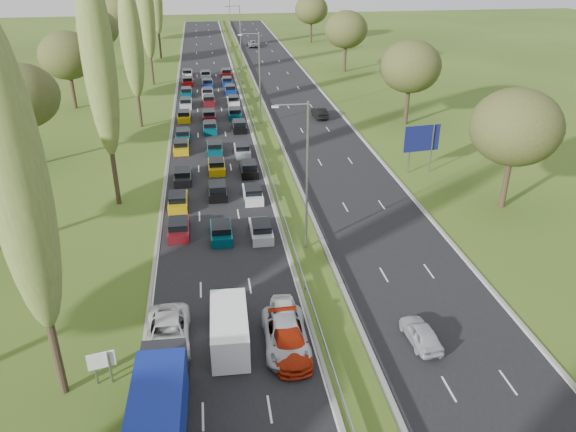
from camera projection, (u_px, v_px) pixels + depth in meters
ground at (259, 119)px, 78.35m from camera, size 260.00×260.00×0.00m
near_carriageway at (210, 116)px, 79.68m from camera, size 10.50×215.00×0.04m
far_carriageway at (304, 113)px, 81.47m from camera, size 10.50×215.00×0.04m
central_reservation at (257, 111)px, 80.33m from camera, size 2.36×215.00×0.32m
lamp_columns at (260, 79)px, 73.94m from camera, size 0.18×140.18×12.00m
poplar_row at (120, 44)px, 60.27m from camera, size 2.80×127.80×22.44m
woodland_left at (11, 105)px, 56.02m from camera, size 8.00×166.00×11.10m
woodland_right at (435, 81)px, 65.72m from camera, size 8.00×153.00×11.10m
traffic_queue_fill at (211, 123)px, 75.20m from camera, size 9.11×68.16×0.80m
near_car_2 at (168, 333)px, 34.18m from camera, size 2.73×5.77×1.59m
near_car_7 at (226, 317)px, 35.80m from camera, size 2.15×4.88×1.39m
near_car_10 at (286, 335)px, 33.98m from camera, size 2.85×5.84×1.60m
near_car_11 at (289, 342)px, 33.47m from camera, size 2.26×5.32×1.53m
near_car_12 at (284, 317)px, 35.70m from camera, size 2.03×4.51×1.50m
far_car_0 at (421, 333)px, 34.39m from camera, size 1.80×3.97×1.32m
far_car_1 at (320, 112)px, 78.81m from camera, size 1.75×4.48×1.45m
far_car_2 at (253, 43)px, 132.69m from camera, size 2.62×5.42×1.49m
blue_lorry at (160, 410)px, 27.08m from camera, size 2.44×8.77×3.70m
white_van_rear at (229, 327)px, 34.18m from camera, size 2.21×5.64×2.27m
info_sign at (102, 364)px, 30.89m from camera, size 1.49×0.43×2.10m
direction_sign at (422, 140)px, 58.78m from camera, size 3.98×0.57×5.20m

